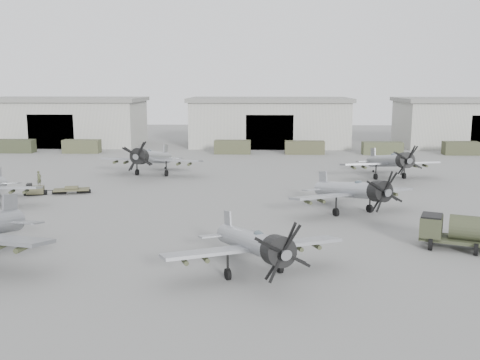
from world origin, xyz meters
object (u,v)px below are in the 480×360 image
object	(u,v)px
aircraft_near_1	(255,244)
aircraft_far_0	(151,157)
tug_trailer	(49,190)
aircraft_far_1	(391,161)
ground_crew	(39,178)
aircraft_mid_2	(355,191)
fuel_tanker	(467,230)

from	to	relation	value
aircraft_near_1	aircraft_far_0	size ratio (longest dim) A/B	0.86
aircraft_far_0	tug_trailer	bearing A→B (deg)	-117.44
aircraft_far_1	aircraft_near_1	bearing A→B (deg)	-126.87
tug_trailer	ground_crew	bearing A→B (deg)	109.00
aircraft_mid_2	aircraft_far_1	size ratio (longest dim) A/B	0.94
fuel_tanker	tug_trailer	world-z (taller)	fuel_tanker
aircraft_near_1	fuel_tanker	bearing A→B (deg)	-0.98
aircraft_far_1	fuel_tanker	xyz separation A→B (m)	(-1.37, -27.60, -0.78)
aircraft_near_1	ground_crew	size ratio (longest dim) A/B	6.42
fuel_tanker	aircraft_near_1	bearing A→B (deg)	-137.10
aircraft_near_1	ground_crew	xyz separation A→B (m)	(-24.49, 27.56, -1.17)
fuel_tanker	aircraft_far_0	bearing A→B (deg)	155.55
aircraft_far_0	aircraft_far_1	xyz separation A→B (m)	(29.17, -1.21, -0.13)
tug_trailer	fuel_tanker	bearing A→B (deg)	-39.14
aircraft_far_1	ground_crew	distance (m)	40.85
tug_trailer	aircraft_mid_2	bearing A→B (deg)	-27.34
aircraft_far_0	ground_crew	xyz separation A→B (m)	(-11.26, -6.95, -1.46)
aircraft_far_1	ground_crew	size ratio (longest dim) A/B	7.08
aircraft_far_1	tug_trailer	distance (m)	38.94
aircraft_far_1	ground_crew	xyz separation A→B (m)	(-40.43, -5.73, -1.33)
fuel_tanker	ground_crew	bearing A→B (deg)	172.33
aircraft_far_0	aircraft_far_1	world-z (taller)	aircraft_far_0
aircraft_near_1	aircraft_mid_2	distance (m)	17.80
aircraft_far_1	fuel_tanker	size ratio (longest dim) A/B	1.82
aircraft_far_1	aircraft_mid_2	bearing A→B (deg)	-123.95
aircraft_far_0	aircraft_far_1	size ratio (longest dim) A/B	1.06
fuel_tanker	ground_crew	distance (m)	44.77
aircraft_near_1	tug_trailer	size ratio (longest dim) A/B	1.73
aircraft_near_1	fuel_tanker	world-z (taller)	aircraft_near_1
fuel_tanker	tug_trailer	bearing A→B (deg)	175.99
aircraft_mid_2	aircraft_near_1	bearing A→B (deg)	-143.49
fuel_tanker	tug_trailer	size ratio (longest dim) A/B	1.05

